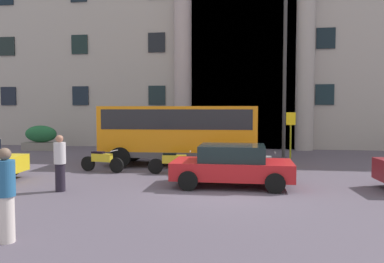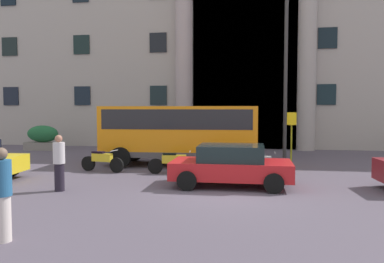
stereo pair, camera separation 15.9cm
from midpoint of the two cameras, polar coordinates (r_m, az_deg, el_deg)
The scene contains 13 objects.
ground_plane at distance 11.78m, azimuth 5.21°, elevation -9.45°, with size 80.00×64.00×0.12m, color #4F4654.
office_building_facade at distance 29.38m, azimuth 7.60°, elevation 13.55°, with size 39.34×9.79×15.43m.
orange_minibus at distance 17.28m, azimuth -1.61°, elevation 0.24°, with size 6.95×2.80×2.65m.
bus_stop_sign at distance 18.95m, azimuth 14.78°, elevation 0.06°, with size 0.44×0.08×2.37m.
hedge_planter_entrance_left at distance 25.28m, azimuth -21.08°, elevation -0.91°, with size 2.11×0.92×1.51m.
hedge_planter_far_east at distance 22.10m, azimuth -1.19°, elevation -1.25°, with size 1.67×0.95×1.54m.
parked_coupe_end at distance 12.78m, azimuth 6.19°, elevation -4.96°, with size 3.92×2.07×1.36m.
motorcycle_near_kerb at distance 15.09m, azimuth -2.53°, elevation -4.56°, with size 2.07×0.56×0.89m.
scooter_by_planter at distance 15.98m, azimuth -13.03°, elevation -4.21°, with size 1.93×0.64×0.89m.
motorcycle_far_end at distance 15.01m, azimuth 10.16°, elevation -4.68°, with size 1.94×0.55×0.89m.
pedestrian_child_trailing at distance 12.60m, azimuth -18.77°, elevation -4.41°, with size 0.36×0.36×1.75m.
pedestrian_woman_dark_dress at distance 8.27m, azimuth -25.83°, elevation -8.36°, with size 0.36×0.36×1.83m.
lamppost_plaza_centre at distance 20.55m, azimuth 13.97°, elevation 9.93°, with size 0.40×0.40×8.54m.
Camera 2 is at (0.82, -11.45, 2.58)m, focal length 35.95 mm.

